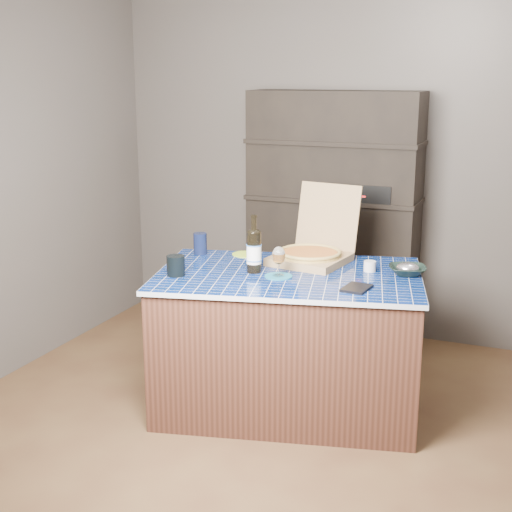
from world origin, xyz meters
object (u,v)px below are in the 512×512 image
at_px(kitchen_island, 288,340).
at_px(pizza_box, 312,252).
at_px(mead_bottle, 254,250).
at_px(bowl, 407,270).
at_px(dvd_case, 357,288).
at_px(wine_glass, 279,256).

distance_m(kitchen_island, pizza_box, 0.55).
height_order(mead_bottle, bowl, mead_bottle).
bearing_deg(dvd_case, pizza_box, 138.16).
height_order(mead_bottle, wine_glass, mead_bottle).
distance_m(kitchen_island, mead_bottle, 0.57).
xyz_separation_m(wine_glass, bowl, (0.66, 0.31, -0.09)).
bearing_deg(wine_glass, pizza_box, 79.38).
bearing_deg(kitchen_island, mead_bottle, -177.86).
xyz_separation_m(dvd_case, bowl, (0.19, 0.38, 0.02)).
bearing_deg(dvd_case, kitchen_island, 166.73).
xyz_separation_m(pizza_box, dvd_case, (0.39, -0.44, -0.06)).
bearing_deg(pizza_box, dvd_case, -39.91).
height_order(kitchen_island, pizza_box, pizza_box).
distance_m(dvd_case, bowl, 0.43).
xyz_separation_m(pizza_box, bowl, (0.59, -0.06, -0.04)).
bearing_deg(mead_bottle, dvd_case, -9.45).
bearing_deg(kitchen_island, bowl, 6.17).
distance_m(kitchen_island, wine_glass, 0.53).
bearing_deg(dvd_case, mead_bottle, 177.18).
height_order(pizza_box, wine_glass, pizza_box).
bearing_deg(pizza_box, mead_bottle, -116.21).
bearing_deg(kitchen_island, pizza_box, 67.97).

